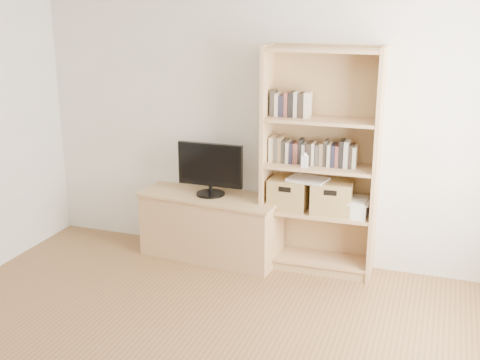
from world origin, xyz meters
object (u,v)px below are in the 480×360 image
at_px(baby_monitor, 305,161).
at_px(laptop, 308,180).
at_px(bookshelf, 320,163).
at_px(tv_stand, 211,227).
at_px(television, 210,169).
at_px(basket_right, 332,197).
at_px(basket_left, 289,193).

distance_m(baby_monitor, laptop, 0.21).
bearing_deg(bookshelf, tv_stand, -177.50).
distance_m(television, basket_right, 1.14).
xyz_separation_m(television, baby_monitor, (0.89, -0.05, 0.17)).
relative_size(tv_stand, bookshelf, 0.65).
distance_m(tv_stand, basket_left, 0.84).
bearing_deg(basket_right, laptop, -177.66).
xyz_separation_m(basket_left, laptop, (0.17, -0.01, 0.15)).
bearing_deg(television, tv_stand, 0.47).
bearing_deg(basket_right, bookshelf, 175.15).
relative_size(tv_stand, television, 2.09).
xyz_separation_m(bookshelf, television, (-1.00, -0.06, -0.14)).
height_order(bookshelf, laptop, bookshelf).
bearing_deg(basket_left, baby_monitor, -31.67).
bearing_deg(basket_left, laptop, -3.27).
relative_size(bookshelf, basket_left, 5.96).
height_order(basket_left, laptop, laptop).
bearing_deg(television, laptop, 2.99).
xyz_separation_m(baby_monitor, basket_left, (-0.16, 0.10, -0.34)).
xyz_separation_m(baby_monitor, basket_right, (0.23, 0.11, -0.33)).
height_order(tv_stand, bookshelf, bookshelf).
distance_m(tv_stand, television, 0.57).
bearing_deg(baby_monitor, bookshelf, 47.80).
distance_m(tv_stand, baby_monitor, 1.16).
height_order(basket_right, laptop, laptop).
xyz_separation_m(tv_stand, baby_monitor, (0.89, -0.05, 0.73)).
bearing_deg(laptop, basket_right, 16.41).
height_order(tv_stand, laptop, laptop).
relative_size(baby_monitor, laptop, 0.32).
distance_m(television, basket_left, 0.76).
relative_size(television, basket_right, 1.78).
bearing_deg(laptop, television, -166.86).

